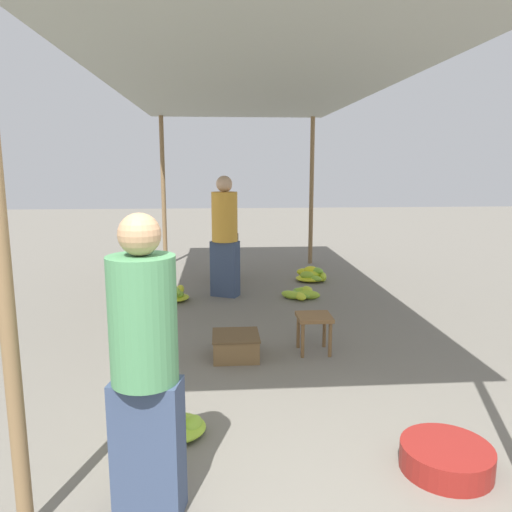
{
  "coord_description": "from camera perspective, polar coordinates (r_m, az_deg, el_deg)",
  "views": [
    {
      "loc": [
        -0.37,
        -2.06,
        1.86
      ],
      "look_at": [
        0.0,
        2.87,
        0.96
      ],
      "focal_mm": 35.0,
      "sensor_mm": 36.0,
      "label": 1
    }
  ],
  "objects": [
    {
      "name": "banana_pile_left_1",
      "position": [
        7.0,
        -9.7,
        -4.37
      ],
      "size": [
        0.52,
        0.47,
        0.22
      ],
      "color": "#85B934",
      "rests_on": "ground"
    },
    {
      "name": "shopper_walking_far",
      "position": [
        7.07,
        -3.59,
        2.45
      ],
      "size": [
        0.48,
        0.48,
        1.72
      ],
      "color": "#384766",
      "rests_on": "ground"
    },
    {
      "name": "banana_pile_right_0",
      "position": [
        7.12,
        5.14,
        -4.34
      ],
      "size": [
        0.58,
        0.51,
        0.17
      ],
      "color": "#77B437",
      "rests_on": "ground"
    },
    {
      "name": "canopy_post_back_left",
      "position": [
        9.4,
        -10.53,
        7.16
      ],
      "size": [
        0.08,
        0.08,
        2.74
      ],
      "primitive_type": "cylinder",
      "color": "olive",
      "rests_on": "ground"
    },
    {
      "name": "canopy_post_back_right",
      "position": [
        9.5,
        6.36,
        7.31
      ],
      "size": [
        0.08,
        0.08,
        2.74
      ],
      "primitive_type": "cylinder",
      "color": "olive",
      "rests_on": "ground"
    },
    {
      "name": "banana_pile_left_0",
      "position": [
        3.7,
        -10.22,
        -18.69
      ],
      "size": [
        0.57,
        0.57,
        0.22
      ],
      "color": "#B3CC2C",
      "rests_on": "ground"
    },
    {
      "name": "canopy_post_front_left",
      "position": [
        2.61,
        -26.94,
        -1.6
      ],
      "size": [
        0.08,
        0.08,
        2.74
      ],
      "primitive_type": "cylinder",
      "color": "olive",
      "rests_on": "ground"
    },
    {
      "name": "stool",
      "position": [
        5.06,
        6.65,
        -7.52
      ],
      "size": [
        0.34,
        0.34,
        0.39
      ],
      "color": "brown",
      "rests_on": "ground"
    },
    {
      "name": "vendor_foreground",
      "position": [
        2.69,
        -12.58,
        -12.03
      ],
      "size": [
        0.4,
        0.4,
        1.63
      ],
      "color": "#384766",
      "rests_on": "ground"
    },
    {
      "name": "basin_black",
      "position": [
        3.52,
        20.91,
        -20.74
      ],
      "size": [
        0.56,
        0.56,
        0.16
      ],
      "color": "maroon",
      "rests_on": "ground"
    },
    {
      "name": "crate_near",
      "position": [
        4.96,
        -2.32,
        -10.21
      ],
      "size": [
        0.46,
        0.46,
        0.23
      ],
      "color": "brown",
      "rests_on": "ground"
    },
    {
      "name": "canopy_tarp",
      "position": [
        5.92,
        -0.7,
        19.06
      ],
      "size": [
        3.16,
        7.37,
        0.04
      ],
      "primitive_type": "cube",
      "color": "#9EA399",
      "rests_on": "canopy_post_front_left"
    },
    {
      "name": "shopper_walking_mid",
      "position": [
        8.11,
        -3.48,
        3.22
      ],
      "size": [
        0.44,
        0.44,
        1.65
      ],
      "color": "#4C4238",
      "rests_on": "ground"
    },
    {
      "name": "banana_pile_right_1",
      "position": [
        8.17,
        6.41,
        -2.24
      ],
      "size": [
        0.51,
        0.52,
        0.23
      ],
      "color": "#86BA34",
      "rests_on": "ground"
    }
  ]
}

